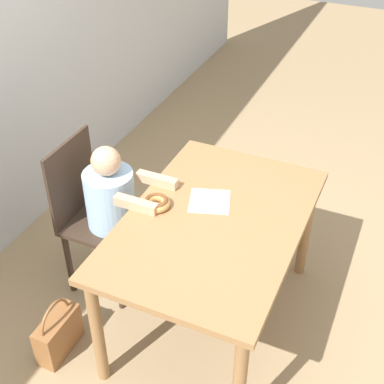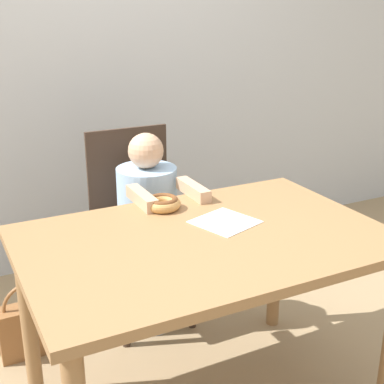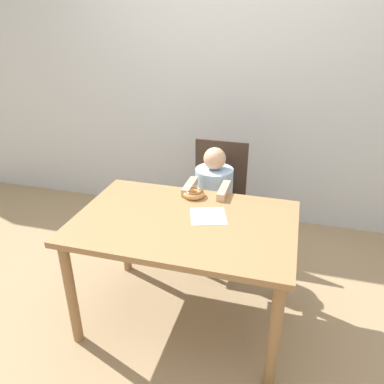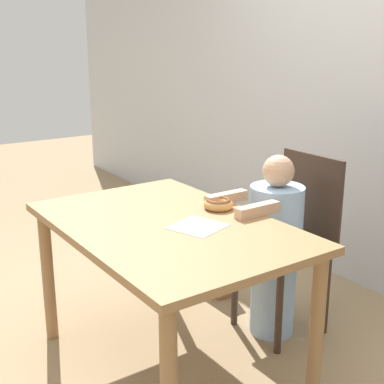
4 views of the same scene
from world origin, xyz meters
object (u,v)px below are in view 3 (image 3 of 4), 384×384
Objects in this scene: chair at (217,202)px; donut at (194,193)px; handbag at (147,236)px; child_figure at (213,210)px.

chair is 6.60× the size of donut.
handbag is (-0.56, -0.09, -0.35)m from chair.
handbag is (-0.49, 0.35, -0.62)m from donut.
donut is (-0.06, -0.43, 0.27)m from chair.
donut is (-0.06, -0.31, 0.28)m from child_figure.
chair is 2.67× the size of handbag.
chair is 0.97× the size of child_figure.
donut is at bearing -98.16° from chair.
child_figure reaches higher than handbag.
chair is 0.51m from donut.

